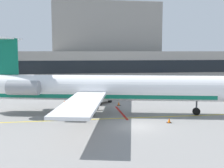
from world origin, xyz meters
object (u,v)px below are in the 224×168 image
at_px(baggage_tug, 102,96).
at_px(fuel_tank, 19,84).
at_px(regional_jet, 100,88).
at_px(belt_loader, 193,83).
at_px(pushback_tractor, 177,86).

bearing_deg(baggage_tug, fuel_tank, 134.45).
bearing_deg(fuel_tank, baggage_tug, -45.55).
height_order(regional_jet, fuel_tank, regional_jet).
height_order(regional_jet, belt_loader, regional_jet).
bearing_deg(baggage_tug, pushback_tractor, 34.60).
relative_size(pushback_tractor, fuel_tank, 0.44).
height_order(pushback_tractor, belt_loader, belt_loader).
relative_size(regional_jet, belt_loader, 8.53).
xyz_separation_m(baggage_tug, fuel_tank, (-14.43, 14.72, 0.45)).
xyz_separation_m(regional_jet, pushback_tractor, (17.44, 18.66, -2.32)).
xyz_separation_m(belt_loader, fuel_tank, (-35.76, 0.09, 0.52)).
xyz_separation_m(baggage_tug, pushback_tractor, (16.40, 11.32, -0.18)).
xyz_separation_m(pushback_tractor, fuel_tank, (-30.84, 3.40, 0.63)).
height_order(regional_jet, pushback_tractor, regional_jet).
bearing_deg(belt_loader, pushback_tractor, -146.12).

